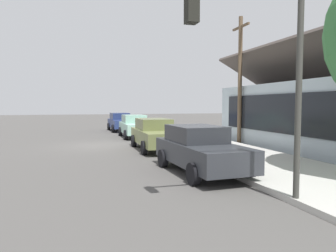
{
  "coord_description": "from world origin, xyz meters",
  "views": [
    {
      "loc": [
        18.3,
        -1.29,
        2.32
      ],
      "look_at": [
        1.28,
        3.77,
        1.12
      ],
      "focal_mm": 33.71,
      "sensor_mm": 36.0,
      "label": 1
    }
  ],
  "objects_px": {
    "car_navy": "(120,122)",
    "car_charcoal": "(200,149)",
    "utility_pole_wooden": "(240,78)",
    "car_seafoam": "(135,126)",
    "traffic_light_main": "(258,50)",
    "car_olive": "(155,134)",
    "fire_hydrant_red": "(166,134)"
  },
  "relations": [
    {
      "from": "car_navy",
      "to": "car_charcoal",
      "type": "xyz_separation_m",
      "value": [
        18.04,
        0.18,
        0.0
      ]
    },
    {
      "from": "car_charcoal",
      "to": "utility_pole_wooden",
      "type": "relative_size",
      "value": 0.61
    },
    {
      "from": "car_navy",
      "to": "car_seafoam",
      "type": "height_order",
      "value": "same"
    },
    {
      "from": "car_seafoam",
      "to": "car_navy",
      "type": "bearing_deg",
      "value": -177.02
    },
    {
      "from": "car_charcoal",
      "to": "traffic_light_main",
      "type": "xyz_separation_m",
      "value": [
        3.87,
        -0.25,
        2.68
      ]
    },
    {
      "from": "car_charcoal",
      "to": "car_olive",
      "type": "bearing_deg",
      "value": 178.35
    },
    {
      "from": "utility_pole_wooden",
      "to": "car_navy",
      "type": "bearing_deg",
      "value": -153.2
    },
    {
      "from": "utility_pole_wooden",
      "to": "car_olive",
      "type": "bearing_deg",
      "value": -78.23
    },
    {
      "from": "car_navy",
      "to": "car_olive",
      "type": "bearing_deg",
      "value": -1.16
    },
    {
      "from": "car_navy",
      "to": "utility_pole_wooden",
      "type": "distance_m",
      "value": 12.79
    },
    {
      "from": "car_seafoam",
      "to": "utility_pole_wooden",
      "type": "height_order",
      "value": "utility_pole_wooden"
    },
    {
      "from": "traffic_light_main",
      "to": "fire_hydrant_red",
      "type": "height_order",
      "value": "traffic_light_main"
    },
    {
      "from": "car_seafoam",
      "to": "traffic_light_main",
      "type": "bearing_deg",
      "value": -0.12
    },
    {
      "from": "traffic_light_main",
      "to": "car_navy",
      "type": "bearing_deg",
      "value": 179.82
    },
    {
      "from": "car_navy",
      "to": "fire_hydrant_red",
      "type": "height_order",
      "value": "car_navy"
    },
    {
      "from": "fire_hydrant_red",
      "to": "utility_pole_wooden",
      "type": "bearing_deg",
      "value": 62.16
    },
    {
      "from": "car_navy",
      "to": "car_charcoal",
      "type": "height_order",
      "value": "same"
    },
    {
      "from": "utility_pole_wooden",
      "to": "fire_hydrant_red",
      "type": "bearing_deg",
      "value": -117.84
    },
    {
      "from": "car_charcoal",
      "to": "fire_hydrant_red",
      "type": "bearing_deg",
      "value": 168.56
    },
    {
      "from": "car_olive",
      "to": "fire_hydrant_red",
      "type": "xyz_separation_m",
      "value": [
        -3.26,
        1.51,
        -0.32
      ]
    },
    {
      "from": "car_seafoam",
      "to": "fire_hydrant_red",
      "type": "bearing_deg",
      "value": 24.42
    },
    {
      "from": "fire_hydrant_red",
      "to": "car_seafoam",
      "type": "bearing_deg",
      "value": -156.45
    },
    {
      "from": "car_navy",
      "to": "fire_hydrant_red",
      "type": "distance_m",
      "value": 9.1
    },
    {
      "from": "car_navy",
      "to": "car_charcoal",
      "type": "distance_m",
      "value": 18.04
    },
    {
      "from": "car_navy",
      "to": "fire_hydrant_red",
      "type": "bearing_deg",
      "value": 8.53
    },
    {
      "from": "car_navy",
      "to": "car_olive",
      "type": "xyz_separation_m",
      "value": [
        12.22,
        0.08,
        0.0
      ]
    },
    {
      "from": "car_olive",
      "to": "utility_pole_wooden",
      "type": "height_order",
      "value": "utility_pole_wooden"
    },
    {
      "from": "car_seafoam",
      "to": "fire_hydrant_red",
      "type": "distance_m",
      "value": 3.47
    },
    {
      "from": "car_navy",
      "to": "utility_pole_wooden",
      "type": "bearing_deg",
      "value": 25.25
    },
    {
      "from": "car_navy",
      "to": "traffic_light_main",
      "type": "height_order",
      "value": "traffic_light_main"
    },
    {
      "from": "car_olive",
      "to": "fire_hydrant_red",
      "type": "bearing_deg",
      "value": 156.16
    },
    {
      "from": "car_seafoam",
      "to": "utility_pole_wooden",
      "type": "distance_m",
      "value": 8.15
    }
  ]
}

